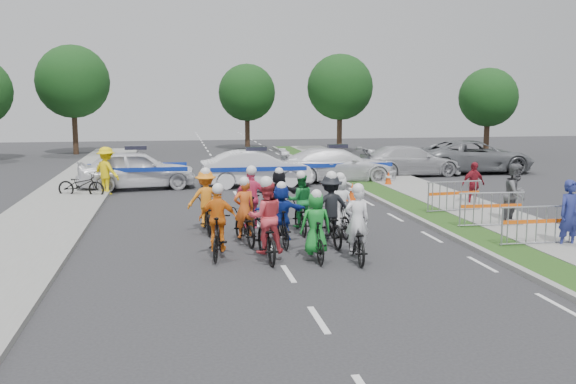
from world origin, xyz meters
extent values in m
plane|color=#28282B|center=(0.00, 0.00, 0.00)|extent=(90.00, 90.00, 0.00)
cube|color=gray|center=(5.10, 5.00, 0.06)|extent=(0.20, 60.00, 0.12)
cube|color=#264616|center=(5.80, 5.00, 0.06)|extent=(1.20, 60.00, 0.11)
cube|color=gray|center=(7.60, 5.00, 0.07)|extent=(2.40, 60.00, 0.13)
cube|color=gray|center=(-6.50, 5.00, 0.07)|extent=(3.00, 60.00, 0.13)
imported|color=black|center=(1.79, 0.87, 0.48)|extent=(0.82, 1.90, 0.97)
imported|color=white|center=(1.79, 0.82, 0.99)|extent=(0.62, 0.44, 1.61)
sphere|color=white|center=(1.79, 0.77, 1.74)|extent=(0.28, 0.28, 0.28)
imported|color=black|center=(0.84, 1.06, 0.50)|extent=(0.51, 1.66, 0.99)
imported|color=#198E2E|center=(0.84, 1.01, 0.92)|extent=(0.74, 0.49, 1.49)
sphere|color=white|center=(0.84, 0.96, 1.61)|extent=(0.26, 0.26, 0.26)
imported|color=black|center=(-0.31, 1.35, 0.53)|extent=(0.80, 2.03, 1.05)
imported|color=#DA3C48|center=(-0.31, 1.30, 1.05)|extent=(0.88, 0.70, 1.75)
sphere|color=white|center=(-0.31, 1.25, 1.89)|extent=(0.30, 0.30, 0.30)
imported|color=black|center=(-1.42, 1.74, 0.53)|extent=(0.83, 1.82, 1.06)
imported|color=orange|center=(-1.42, 1.69, 0.97)|extent=(0.99, 0.56, 1.58)
sphere|color=white|center=(-1.42, 1.64, 1.71)|extent=(0.27, 0.27, 0.27)
imported|color=black|center=(1.59, 2.62, 0.51)|extent=(0.77, 1.97, 1.02)
imported|color=black|center=(1.59, 2.57, 1.03)|extent=(1.13, 0.68, 1.70)
sphere|color=white|center=(1.59, 2.52, 1.83)|extent=(0.29, 0.29, 0.29)
imported|color=black|center=(0.28, 2.68, 0.49)|extent=(0.59, 1.67, 0.99)
imported|color=#1531A3|center=(0.28, 2.63, 0.92)|extent=(1.40, 0.54, 1.48)
sphere|color=white|center=(0.28, 2.58, 1.60)|extent=(0.26, 0.26, 0.26)
imported|color=black|center=(-0.63, 3.14, 0.47)|extent=(0.91, 1.85, 0.93)
imported|color=#E45B1C|center=(-0.63, 3.09, 0.96)|extent=(0.62, 0.46, 1.55)
sphere|color=white|center=(-0.63, 3.04, 1.68)|extent=(0.27, 0.27, 0.27)
imported|color=black|center=(2.08, 3.60, 0.52)|extent=(0.68, 1.77, 1.04)
imported|color=white|center=(2.08, 3.55, 0.96)|extent=(0.81, 0.58, 1.56)
sphere|color=white|center=(2.08, 3.50, 1.68)|extent=(0.27, 0.27, 0.27)
imported|color=black|center=(1.10, 4.24, 0.47)|extent=(0.65, 1.78, 0.93)
imported|color=#167D32|center=(1.10, 4.19, 0.96)|extent=(0.76, 0.60, 1.55)
sphere|color=white|center=(1.10, 4.14, 1.67)|extent=(0.27, 0.27, 0.27)
imported|color=black|center=(-0.30, 4.33, 0.57)|extent=(0.61, 1.90, 1.13)
imported|color=#FF467D|center=(-0.30, 4.28, 1.03)|extent=(1.01, 0.45, 1.70)
sphere|color=white|center=(-0.30, 4.23, 1.83)|extent=(0.29, 0.29, 0.29)
imported|color=black|center=(-1.56, 4.80, 0.49)|extent=(0.77, 1.90, 0.98)
imported|color=orange|center=(-1.56, 4.75, 0.99)|extent=(1.09, 0.67, 1.63)
sphere|color=white|center=(-1.56, 4.70, 1.76)|extent=(0.28, 0.28, 0.28)
imported|color=black|center=(0.70, 5.60, 0.50)|extent=(0.58, 1.71, 1.01)
imported|color=black|center=(0.70, 5.55, 0.94)|extent=(1.43, 0.54, 1.51)
sphere|color=white|center=(0.70, 5.50, 1.63)|extent=(0.26, 0.26, 0.26)
imported|color=white|center=(-4.00, 14.14, 0.84)|extent=(5.18, 2.72, 1.68)
imported|color=white|center=(1.10, 14.07, 0.78)|extent=(4.84, 1.92, 1.57)
imported|color=white|center=(4.99, 15.00, 0.78)|extent=(5.54, 2.61, 1.56)
imported|color=silver|center=(9.08, 16.52, 0.74)|extent=(5.24, 2.39, 1.49)
imported|color=slate|center=(12.79, 17.16, 0.84)|extent=(6.14, 3.05, 1.67)
imported|color=navy|center=(7.52, 1.06, 0.90)|extent=(0.69, 0.48, 1.79)
imported|color=#545458|center=(7.81, 4.26, 0.94)|extent=(1.16, 1.11, 1.88)
imported|color=maroon|center=(8.08, 7.62, 0.79)|extent=(0.98, 0.54, 1.59)
imported|color=yellow|center=(-5.10, 12.82, 0.95)|extent=(1.39, 1.35, 1.91)
cube|color=#F24C0C|center=(4.13, 9.44, 0.01)|extent=(0.40, 0.40, 0.03)
cone|color=#F24C0C|center=(4.13, 9.44, 0.35)|extent=(0.36, 0.36, 0.70)
cylinder|color=silver|center=(4.13, 9.44, 0.45)|extent=(0.29, 0.29, 0.08)
cube|color=#F24C0C|center=(6.71, 12.84, 0.01)|extent=(0.40, 0.40, 0.03)
cone|color=#F24C0C|center=(6.71, 12.84, 0.35)|extent=(0.36, 0.36, 0.70)
cylinder|color=silver|center=(6.71, 12.84, 0.45)|extent=(0.29, 0.29, 0.08)
imported|color=black|center=(-6.02, 12.21, 0.50)|extent=(2.00, 1.21, 0.99)
cylinder|color=#382619|center=(9.00, 30.00, 1.62)|extent=(0.36, 0.36, 3.25)
sphere|color=#123915|center=(9.00, 30.00, 4.55)|extent=(4.55, 4.55, 4.55)
cylinder|color=#382619|center=(18.00, 26.00, 1.38)|extent=(0.36, 0.36, 2.75)
sphere|color=#123915|center=(18.00, 26.00, 3.85)|extent=(3.85, 3.85, 3.85)
cylinder|color=#382619|center=(-9.00, 32.00, 1.75)|extent=(0.36, 0.36, 3.50)
sphere|color=#123915|center=(-9.00, 32.00, 4.90)|extent=(4.90, 4.90, 4.90)
cylinder|color=#382619|center=(3.00, 34.00, 1.50)|extent=(0.36, 0.36, 3.00)
sphere|color=#123915|center=(3.00, 34.00, 4.20)|extent=(4.20, 4.20, 4.20)
camera|label=1|loc=(-2.43, -13.53, 3.88)|focal=40.00mm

